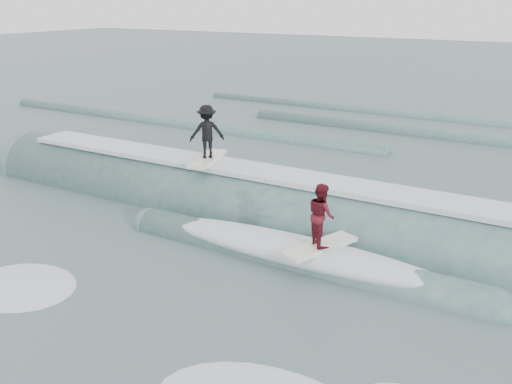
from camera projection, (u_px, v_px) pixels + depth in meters
The scene contains 6 objects.
ground at pixel (144, 304), 11.81m from camera, with size 160.00×160.00×0.00m, color #3D5559.
breaking_wave at pixel (275, 221), 16.09m from camera, with size 22.77×4.11×2.66m.
surfer_black at pixel (207, 134), 16.72m from camera, with size 1.14×2.07×1.67m.
surfer_red at pixel (321, 220), 13.00m from camera, with size 1.22×2.07×1.58m.
whitewater at pixel (115, 364), 9.87m from camera, with size 17.15×7.07×0.10m.
far_swells at pixel (349, 129), 27.39m from camera, with size 35.75×8.65×0.80m.
Camera 1 is at (7.28, -7.79, 6.04)m, focal length 40.00 mm.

